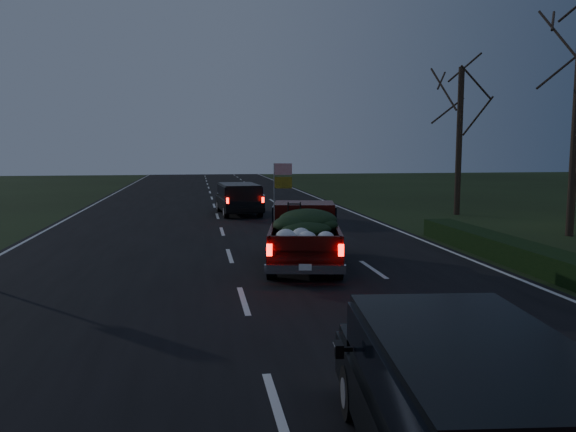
{
  "coord_description": "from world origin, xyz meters",
  "views": [
    {
      "loc": [
        -0.9,
        -11.37,
        3.14
      ],
      "look_at": [
        1.57,
        3.92,
        1.3
      ],
      "focal_mm": 35.0,
      "sensor_mm": 36.0,
      "label": 1
    }
  ],
  "objects": [
    {
      "name": "lead_suv",
      "position": [
        1.06,
        15.49,
        0.92
      ],
      "size": [
        2.07,
        4.37,
        1.22
      ],
      "rotation": [
        0.0,
        0.0,
        0.07
      ],
      "color": "black",
      "rests_on": "ground"
    },
    {
      "name": "road_asphalt",
      "position": [
        0.0,
        0.0,
        0.01
      ],
      "size": [
        14.0,
        120.0,
        0.02
      ],
      "primitive_type": "cube",
      "color": "black",
      "rests_on": "ground"
    },
    {
      "name": "pickup_truck",
      "position": [
        1.94,
        3.42,
        0.93
      ],
      "size": [
        2.61,
        4.96,
        2.47
      ],
      "rotation": [
        0.0,
        0.0,
        -0.18
      ],
      "color": "#390A07",
      "rests_on": "ground"
    },
    {
      "name": "hedge_row",
      "position": [
        7.8,
        3.0,
        0.3
      ],
      "size": [
        1.0,
        10.0,
        0.6
      ],
      "primitive_type": "cube",
      "color": "black",
      "rests_on": "ground"
    },
    {
      "name": "ground",
      "position": [
        0.0,
        0.0,
        0.0
      ],
      "size": [
        120.0,
        120.0,
        0.0
      ],
      "primitive_type": "plane",
      "color": "black",
      "rests_on": "ground"
    },
    {
      "name": "rear_suv",
      "position": [
        1.46,
        -6.9,
        0.92
      ],
      "size": [
        2.21,
        4.41,
        1.22
      ],
      "rotation": [
        0.0,
        0.0,
        -0.11
      ],
      "color": "black",
      "rests_on": "ground"
    },
    {
      "name": "bare_tree_far",
      "position": [
        11.5,
        14.0,
        5.23
      ],
      "size": [
        3.6,
        3.6,
        7.0
      ],
      "color": "black",
      "rests_on": "ground"
    }
  ]
}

